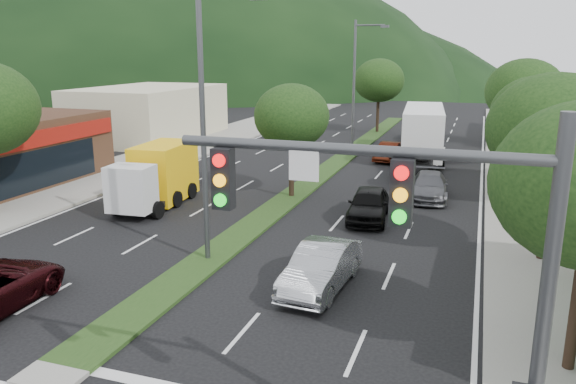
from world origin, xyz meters
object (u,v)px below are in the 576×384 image
at_px(tree_r_b, 555,130).
at_px(tree_r_d, 524,92).
at_px(tree_r_c, 536,114).
at_px(traffic_signal, 440,260).
at_px(car_queue_d, 414,165).
at_px(motorhome, 423,132).
at_px(tree_med_near, 292,116).
at_px(tree_med_far, 379,80).
at_px(car_queue_a, 369,204).
at_px(car_queue_e, 424,143).
at_px(box_truck, 158,177).
at_px(tree_r_e, 517,87).
at_px(car_queue_f, 416,133).
at_px(car_queue_b, 429,186).
at_px(sedan_silver, 321,267).
at_px(streetlight_mid, 357,80).
at_px(streetlight_near, 208,114).
at_px(car_queue_c, 389,152).

distance_m(tree_r_b, tree_r_d, 18.00).
bearing_deg(tree_r_c, traffic_signal, -97.85).
bearing_deg(car_queue_d, motorhome, 84.36).
relative_size(tree_r_b, tree_med_near, 1.15).
relative_size(tree_med_near, tree_med_far, 0.87).
xyz_separation_m(car_queue_a, car_queue_e, (0.56, 20.00, -0.14)).
relative_size(traffic_signal, tree_med_far, 1.01).
height_order(tree_med_near, box_truck, tree_med_near).
bearing_deg(traffic_signal, tree_r_e, 85.91).
bearing_deg(tree_r_e, box_truck, -125.19).
bearing_deg(car_queue_a, car_queue_f, 86.10).
bearing_deg(traffic_signal, car_queue_b, 95.05).
bearing_deg(tree_r_d, tree_med_far, 130.60).
bearing_deg(tree_med_near, tree_r_d, 45.00).
relative_size(sedan_silver, car_queue_e, 1.27).
relative_size(tree_r_c, car_queue_b, 1.38).
height_order(traffic_signal, tree_med_near, traffic_signal).
bearing_deg(sedan_silver, tree_r_c, 65.03).
xyz_separation_m(tree_r_b, car_queue_d, (-6.33, 13.27, -4.27)).
distance_m(traffic_signal, box_truck, 22.17).
relative_size(streetlight_mid, car_queue_d, 1.81).
xyz_separation_m(tree_r_b, box_truck, (-18.05, 2.41, -3.59)).
bearing_deg(tree_med_near, streetlight_mid, 89.22).
distance_m(traffic_signal, tree_r_e, 41.65).
xyz_separation_m(streetlight_near, motorhome, (5.29, 23.95, -3.59)).
height_order(tree_r_e, box_truck, tree_r_e).
distance_m(tree_r_d, car_queue_c, 9.78).
bearing_deg(sedan_silver, tree_r_e, 81.61).
height_order(tree_r_e, car_queue_d, tree_r_e).
height_order(car_queue_b, box_truck, box_truck).
relative_size(tree_med_far, streetlight_mid, 0.69).
bearing_deg(tree_r_d, car_queue_c, 178.19).
distance_m(streetlight_mid, box_truck, 20.05).
bearing_deg(tree_r_e, streetlight_near, -110.23).
bearing_deg(sedan_silver, car_queue_e, 92.83).
relative_size(traffic_signal, streetlight_near, 0.70).
xyz_separation_m(tree_med_near, car_queue_a, (4.76, -2.73, -3.67)).
xyz_separation_m(traffic_signal, streetlight_mid, (-8.82, 34.54, 0.94)).
distance_m(car_queue_a, motorhome, 16.74).
xyz_separation_m(tree_med_far, car_queue_c, (3.33, -13.73, -4.35)).
distance_m(tree_r_c, car_queue_e, 17.17).
height_order(streetlight_near, car_queue_d, streetlight_near).
xyz_separation_m(streetlight_near, car_queue_f, (3.88, 32.27, -4.92)).
xyz_separation_m(tree_r_d, sedan_silver, (-7.21, -23.08, -4.43)).
distance_m(tree_r_b, car_queue_e, 24.61).
height_order(car_queue_b, motorhome, motorhome).
relative_size(tree_med_far, box_truck, 1.09).
height_order(tree_r_c, tree_r_d, tree_r_d).
distance_m(tree_r_d, box_truck, 24.14).
height_order(tree_r_d, car_queue_d, tree_r_d).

